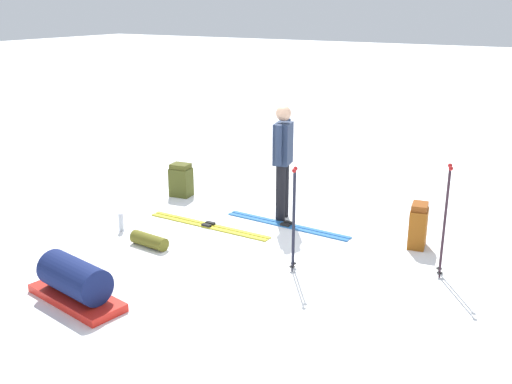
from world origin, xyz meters
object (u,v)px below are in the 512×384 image
ski_pair_near (208,226)px  backpack_large_dark (181,180)px  ski_poles_planted_near (445,216)px  thermos_bottle (121,222)px  skier_standing (283,157)px  ski_poles_planted_far (294,214)px  backpack_bright (418,226)px  sleeping_mat_rolled (149,241)px  ski_pair_far (287,225)px  gear_sled (75,283)px

ski_pair_near → backpack_large_dark: size_ratio=3.61×
ski_poles_planted_near → thermos_bottle: bearing=-78.6°
skier_standing → ski_poles_planted_far: (1.49, 0.95, -0.24)m
skier_standing → backpack_large_dark: 2.08m
backpack_bright → thermos_bottle: bearing=-67.4°
ski_poles_planted_near → sleeping_mat_rolled: ski_poles_planted_near is taller
backpack_large_dark → ski_poles_planted_near: ski_poles_planted_near is taller
ski_pair_far → ski_poles_planted_near: bearing=77.6°
skier_standing → ski_poles_planted_far: skier_standing is taller
backpack_large_dark → sleeping_mat_rolled: backpack_large_dark is taller
backpack_large_dark → gear_sled: size_ratio=0.44×
skier_standing → backpack_bright: bearing=89.1°
backpack_large_dark → thermos_bottle: bearing=8.0°
backpack_large_dark → sleeping_mat_rolled: (1.94, 0.96, -0.18)m
backpack_bright → sleeping_mat_rolled: (1.81, -3.05, -0.20)m
backpack_bright → ski_poles_planted_far: size_ratio=0.47×
skier_standing → ski_pair_near: 1.47m
skier_standing → gear_sled: skier_standing is taller
backpack_large_dark → gear_sled: 3.71m
ski_pair_near → sleeping_mat_rolled: 1.04m
ski_pair_near → backpack_bright: 2.93m
backpack_large_dark → thermos_bottle: backpack_large_dark is taller
gear_sled → thermos_bottle: bearing=-150.4°
ski_pair_far → thermos_bottle: (1.36, -1.93, 0.12)m
ski_poles_planted_far → backpack_bright: bearing=143.2°
gear_sled → thermos_bottle: (-1.79, -1.02, -0.09)m
ski_pair_far → sleeping_mat_rolled: size_ratio=3.59×
skier_standing → ski_pair_near: skier_standing is taller
backpack_bright → gear_sled: 4.34m
ski_poles_planted_near → ski_poles_planted_far: (0.75, -1.57, -0.04)m
backpack_bright → ski_poles_planted_far: (1.46, -1.09, 0.42)m
ski_pair_near → ski_poles_planted_far: 1.96m
ski_pair_far → backpack_large_dark: bearing=-98.8°
ski_poles_planted_far → sleeping_mat_rolled: ski_poles_planted_far is taller
backpack_large_dark → thermos_bottle: size_ratio=2.13×
ski_poles_planted_far → thermos_bottle: ski_poles_planted_far is taller
ski_poles_planted_far → ski_pair_near: bearing=-111.2°
gear_sled → backpack_large_dark: bearing=-160.2°
skier_standing → ski_pair_far: skier_standing is taller
ski_pair_far → gear_sled: gear_sled is taller
ski_pair_near → sleeping_mat_rolled: bearing=-13.5°
backpack_bright → ski_poles_planted_near: 0.97m
ski_pair_far → gear_sled: size_ratio=1.55×
ski_pair_near → ski_poles_planted_far: (0.66, 1.71, 0.70)m
skier_standing → gear_sled: size_ratio=1.34×
sleeping_mat_rolled → thermos_bottle: 0.76m
backpack_bright → sleeping_mat_rolled: size_ratio=1.10×
sleeping_mat_rolled → thermos_bottle: (-0.24, -0.72, 0.04)m
skier_standing → ski_pair_far: (0.24, 0.21, -0.94)m
gear_sled → sleeping_mat_rolled: size_ratio=2.31×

